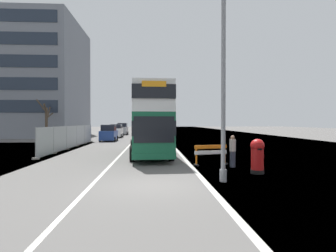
# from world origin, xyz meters

# --- Properties ---
(ground) EXTENTS (140.00, 280.00, 0.10)m
(ground) POSITION_xyz_m (0.55, 0.07, -0.05)
(ground) COLOR #565451
(double_decker_bus) EXTENTS (3.19, 10.34, 4.89)m
(double_decker_bus) POSITION_xyz_m (-0.20, 9.91, 2.60)
(double_decker_bus) COLOR #145638
(double_decker_bus) RESTS_ON ground
(lamppost_foreground) EXTENTS (0.29, 0.70, 9.25)m
(lamppost_foreground) POSITION_xyz_m (2.91, 0.47, 4.38)
(lamppost_foreground) COLOR gray
(lamppost_foreground) RESTS_ON ground
(red_pillar_postbox) EXTENTS (0.65, 0.65, 1.65)m
(red_pillar_postbox) POSITION_xyz_m (5.00, 2.23, 0.90)
(red_pillar_postbox) COLOR black
(red_pillar_postbox) RESTS_ON ground
(roadworks_barrier) EXTENTS (1.99, 0.93, 1.13)m
(roadworks_barrier) POSITION_xyz_m (3.35, 5.06, 0.73)
(roadworks_barrier) COLOR orange
(roadworks_barrier) RESTS_ON ground
(construction_site_fence) EXTENTS (0.44, 17.20, 2.13)m
(construction_site_fence) POSITION_xyz_m (-7.55, 16.49, 1.02)
(construction_site_fence) COLOR #A8AAAD
(construction_site_fence) RESTS_ON ground
(car_oncoming_near) EXTENTS (2.02, 4.19, 2.09)m
(car_oncoming_near) POSITION_xyz_m (-5.51, 26.05, 0.98)
(car_oncoming_near) COLOR navy
(car_oncoming_near) RESTS_ON ground
(car_receding_mid) EXTENTS (1.99, 4.36, 2.09)m
(car_receding_mid) POSITION_xyz_m (-5.63, 34.66, 0.99)
(car_receding_mid) COLOR silver
(car_receding_mid) RESTS_ON ground
(car_receding_far) EXTENTS (2.01, 4.02, 2.23)m
(car_receding_far) POSITION_xyz_m (-5.61, 44.20, 1.05)
(car_receding_far) COLOR gray
(car_receding_far) RESTS_ON ground
(car_far_side) EXTENTS (2.05, 3.86, 2.01)m
(car_far_side) POSITION_xyz_m (-0.99, 53.09, 0.95)
(car_far_side) COLOR maroon
(car_far_side) RESTS_ON ground
(bare_tree_far_verge_near) EXTENTS (2.26, 2.65, 5.55)m
(bare_tree_far_verge_near) POSITION_xyz_m (-14.53, 29.38, 2.77)
(bare_tree_far_verge_near) COLOR #4C3D2D
(bare_tree_far_verge_near) RESTS_ON ground
(pedestrian_at_kerb) EXTENTS (0.34, 0.34, 1.73)m
(pedestrian_at_kerb) POSITION_xyz_m (4.38, 4.24, 0.87)
(pedestrian_at_kerb) COLOR #2D3342
(pedestrian_at_kerb) RESTS_ON ground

